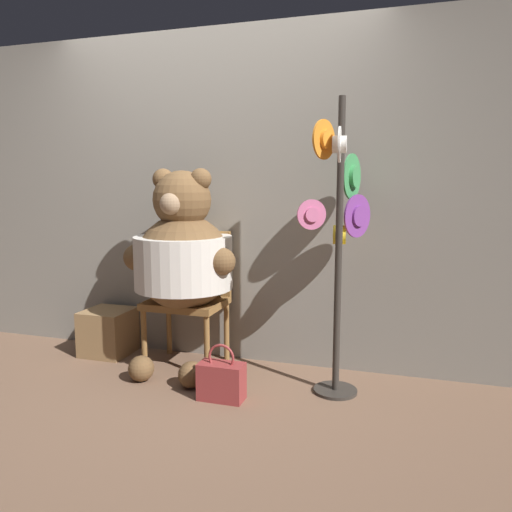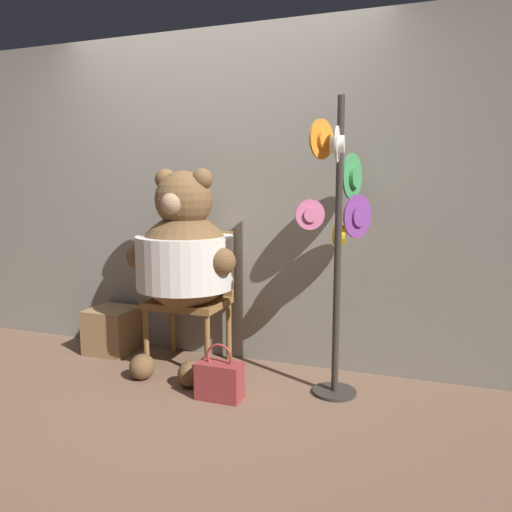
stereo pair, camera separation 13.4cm
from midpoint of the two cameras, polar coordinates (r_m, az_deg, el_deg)
ground_plane at (r=3.43m, az=-7.81°, el=-14.62°), size 14.00×14.00×0.00m
wall_back at (r=3.81m, az=-3.20°, el=6.64°), size 8.00×0.10×2.45m
chair at (r=3.74m, az=-6.23°, el=-3.90°), size 0.54×0.44×0.98m
teddy_bear at (r=3.55m, az=-7.10°, el=0.04°), size 0.83×0.74×1.44m
hat_display_rack at (r=3.13m, az=10.76°, el=3.09°), size 0.40×0.62×1.85m
handbag_on_ground at (r=3.19m, az=-2.96°, el=-13.96°), size 0.28×0.15×0.36m
wooden_crate at (r=4.15m, az=-15.15°, el=-8.17°), size 0.35×0.35×0.35m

